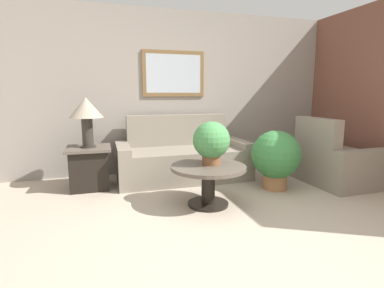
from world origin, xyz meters
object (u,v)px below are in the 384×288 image
Objects in this scene: table_lamp at (86,111)px; potted_plant_floor at (276,157)px; couch_main at (183,159)px; armchair at (333,162)px; potted_plant_on_table at (211,141)px; coffee_table at (208,177)px; side_table at (90,167)px.

potted_plant_floor is (2.42, -0.77, -0.61)m from table_lamp.
couch_main is 2.44× the size of potted_plant_floor.
armchair is 3.57m from table_lamp.
potted_plant_floor is at bearing 13.85° from potted_plant_on_table.
potted_plant_on_table is 1.09m from potted_plant_floor.
couch_main is 1.18m from coffee_table.
potted_plant_on_table reaches higher than coffee_table.
couch_main is 1.55m from table_lamp.
armchair is 1.44× the size of potted_plant_floor.
side_table is (-1.34, 1.08, -0.05)m from coffee_table.
side_table is at bearing 143.88° from potted_plant_on_table.
coffee_table is 1.50× the size of side_table.
armchair is at bearing -22.38° from couch_main.
potted_plant_floor is (1.08, 0.31, 0.11)m from coffee_table.
potted_plant_on_table reaches higher than side_table.
potted_plant_on_table is (1.40, -1.02, -0.31)m from table_lamp.
table_lamp is (-1.35, -0.11, 0.76)m from couch_main.
armchair is at bearing -12.25° from table_lamp.
side_table is at bearing 76.82° from armchair.
coffee_table is at bearing -164.01° from potted_plant_floor.
armchair is 1.34× the size of coffee_table.
table_lamp reaches higher than coffee_table.
couch_main and armchair have the same top height.
side_table is 1.79m from potted_plant_on_table.
potted_plant_floor reaches higher than coffee_table.
armchair is 3.49m from side_table.
potted_plant_on_table is (-2.01, -0.28, 0.45)m from armchair.
couch_main is 2.22m from armchair.
potted_plant_floor is at bearing -17.60° from side_table.
side_table is (-1.35, -0.11, -0.01)m from couch_main.
potted_plant_on_table is at bearing -166.15° from potted_plant_floor.
couch_main is 3.91× the size of potted_plant_on_table.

